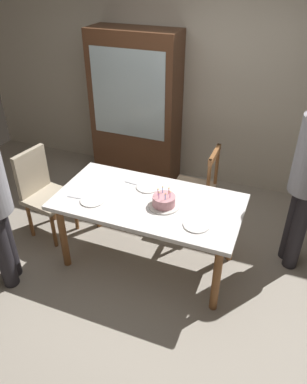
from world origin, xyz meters
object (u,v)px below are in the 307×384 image
(plate_near_celebrant, at_px, (92,200))
(chair_upholstered, at_px, (42,189))
(dining_table, at_px, (148,208))
(chair_spindle_back, at_px, (195,190))
(plate_far_side, at_px, (148,187))
(china_cabinet, at_px, (136,109))
(birthday_cake, at_px, (164,201))
(plate_near_guest, at_px, (196,225))

(plate_near_celebrant, xyz_separation_m, chair_upholstered, (-0.77, 0.26, -0.22))
(plate_near_celebrant, bearing_deg, dining_table, 22.85)
(chair_spindle_back, bearing_deg, plate_near_celebrant, -126.63)
(dining_table, relative_size, plate_far_side, 7.65)
(plate_far_side, bearing_deg, china_cabinet, 117.81)
(birthday_cake, distance_m, chair_spindle_back, 0.86)
(plate_near_celebrant, xyz_separation_m, chair_spindle_back, (0.70, 0.95, -0.29))
(plate_near_guest, height_order, chair_upholstered, chair_upholstered)
(dining_table, xyz_separation_m, china_cabinet, (-0.80, 1.56, 0.30))
(plate_near_celebrant, height_order, chair_spindle_back, chair_spindle_back)
(plate_near_guest, distance_m, chair_spindle_back, 1.03)
(dining_table, height_order, china_cabinet, china_cabinet)
(plate_far_side, bearing_deg, chair_spindle_back, 59.70)
(chair_upholstered, xyz_separation_m, china_cabinet, (0.43, 1.49, 0.42))
(plate_far_side, bearing_deg, plate_near_guest, -33.51)
(plate_near_celebrant, height_order, chair_upholstered, chair_upholstered)
(plate_near_celebrant, relative_size, chair_spindle_back, 0.23)
(chair_upholstered, bearing_deg, dining_table, -2.96)
(chair_upholstered, bearing_deg, birthday_cake, -3.92)
(dining_table, distance_m, chair_spindle_back, 0.81)
(dining_table, height_order, plate_near_guest, plate_near_guest)
(plate_near_guest, bearing_deg, plate_near_celebrant, 180.00)
(dining_table, relative_size, chair_spindle_back, 1.77)
(dining_table, xyz_separation_m, chair_spindle_back, (0.24, 0.75, -0.19))
(chair_spindle_back, bearing_deg, china_cabinet, 142.42)
(chair_upholstered, bearing_deg, plate_near_celebrant, -18.63)
(plate_near_celebrant, relative_size, china_cabinet, 0.12)
(plate_near_celebrant, distance_m, plate_near_guest, 0.97)
(dining_table, distance_m, plate_near_celebrant, 0.51)
(dining_table, bearing_deg, chair_upholstered, 177.04)
(dining_table, xyz_separation_m, chair_upholstered, (-1.23, 0.06, -0.12))
(china_cabinet, bearing_deg, dining_table, -62.73)
(plate_far_side, distance_m, plate_near_guest, 0.71)
(birthday_cake, height_order, chair_upholstered, chair_upholstered)
(birthday_cake, xyz_separation_m, plate_near_guest, (0.34, -0.16, -0.04))
(plate_near_celebrant, height_order, plate_near_guest, same)
(birthday_cake, distance_m, plate_near_guest, 0.38)
(chair_spindle_back, height_order, chair_upholstered, same)
(chair_spindle_back, distance_m, china_cabinet, 1.41)
(plate_far_side, relative_size, china_cabinet, 0.12)
(birthday_cake, xyz_separation_m, plate_far_side, (-0.24, 0.23, -0.04))
(chair_spindle_back, bearing_deg, plate_far_side, -120.30)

